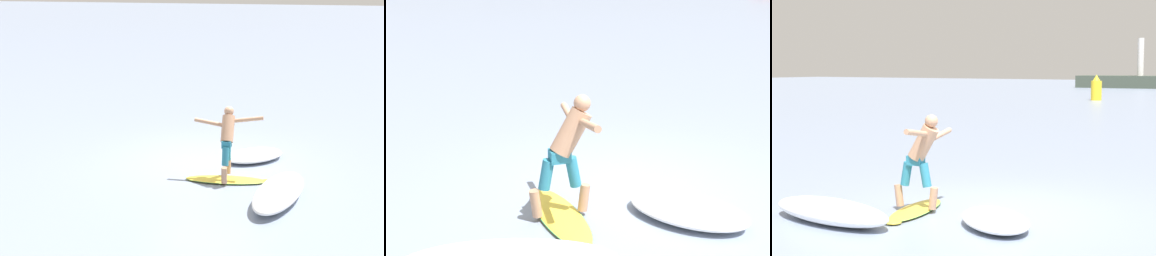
{
  "view_description": "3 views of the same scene",
  "coord_description": "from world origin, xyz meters",
  "views": [
    {
      "loc": [
        -12.0,
        -3.58,
        4.28
      ],
      "look_at": [
        -0.99,
        0.07,
        1.12
      ],
      "focal_mm": 50.0,
      "sensor_mm": 36.0,
      "label": 1
    },
    {
      "loc": [
        -1.94,
        -7.07,
        3.22
      ],
      "look_at": [
        -0.63,
        0.86,
        0.71
      ],
      "focal_mm": 50.0,
      "sensor_mm": 36.0,
      "label": 2
    },
    {
      "loc": [
        4.98,
        -9.43,
        2.43
      ],
      "look_at": [
        -1.28,
        1.03,
        1.25
      ],
      "focal_mm": 60.0,
      "sensor_mm": 36.0,
      "label": 3
    }
  ],
  "objects": [
    {
      "name": "wave_foam_at_nose",
      "position": [
        0.52,
        -1.05,
        0.12
      ],
      "size": [
        1.82,
        1.78,
        0.24
      ],
      "color": "white",
      "rests_on": "ground"
    },
    {
      "name": "surfer",
      "position": [
        -1.01,
        -0.77,
        1.0
      ],
      "size": [
        0.85,
        1.54,
        1.58
      ],
      "color": "tan",
      "rests_on": "surfboard"
    },
    {
      "name": "ground_plane",
      "position": [
        0.0,
        0.0,
        0.0
      ],
      "size": [
        200.0,
        200.0,
        0.0
      ],
      "primitive_type": "plane",
      "color": "#7B89A2"
    },
    {
      "name": "surfboard",
      "position": [
        -1.12,
        -0.81,
        0.04
      ],
      "size": [
        0.91,
        2.0,
        0.21
      ],
      "color": "yellow",
      "rests_on": "ground"
    }
  ]
}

